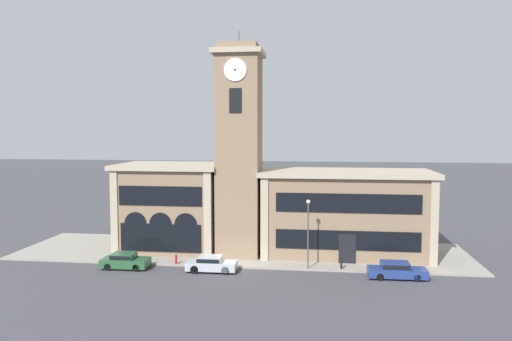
% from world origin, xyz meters
% --- Properties ---
extents(ground_plane, '(300.00, 300.00, 0.00)m').
position_xyz_m(ground_plane, '(0.00, 0.00, 0.00)').
color(ground_plane, '#424247').
extents(sidewalk_kerb, '(43.93, 11.60, 0.15)m').
position_xyz_m(sidewalk_kerb, '(0.00, 5.80, 0.07)').
color(sidewalk_kerb, gray).
rests_on(sidewalk_kerb, ground_plane).
extents(clock_tower, '(4.70, 4.70, 21.28)m').
position_xyz_m(clock_tower, '(-0.00, 4.46, 10.10)').
color(clock_tower, '#897056').
rests_on(clock_tower, ground_plane).
extents(town_hall_left_wing, '(10.45, 7.83, 8.73)m').
position_xyz_m(town_hall_left_wing, '(-7.17, 6.00, 4.40)').
color(town_hall_left_wing, '#897056').
rests_on(town_hall_left_wing, ground_plane).
extents(town_hall_right_wing, '(16.37, 7.83, 8.22)m').
position_xyz_m(town_hall_right_wing, '(10.13, 6.01, 4.14)').
color(town_hall_right_wing, '#897056').
rests_on(town_hall_right_wing, ground_plane).
extents(parked_car_near, '(4.11, 1.95, 1.35)m').
position_xyz_m(parked_car_near, '(-9.25, -1.19, 0.71)').
color(parked_car_near, '#285633').
rests_on(parked_car_near, ground_plane).
extents(parked_car_mid, '(4.29, 1.89, 1.33)m').
position_xyz_m(parked_car_mid, '(-1.54, -1.19, 0.70)').
color(parked_car_mid, '#B2B7C1').
rests_on(parked_car_mid, ground_plane).
extents(parked_car_far, '(4.74, 1.84, 1.35)m').
position_xyz_m(parked_car_far, '(13.92, -1.19, 0.70)').
color(parked_car_far, navy).
rests_on(parked_car_far, ground_plane).
extents(street_lamp, '(0.36, 0.36, 6.00)m').
position_xyz_m(street_lamp, '(6.67, 0.32, 4.06)').
color(street_lamp, '#4C4C51').
rests_on(street_lamp, sidewalk_kerb).
extents(bollard, '(0.18, 0.18, 1.06)m').
position_xyz_m(bollard, '(9.55, 0.51, 0.67)').
color(bollard, black).
rests_on(bollard, sidewalk_kerb).
extents(fire_hydrant, '(0.22, 0.22, 0.87)m').
position_xyz_m(fire_hydrant, '(-5.05, 0.24, 0.57)').
color(fire_hydrant, red).
rests_on(fire_hydrant, sidewalk_kerb).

